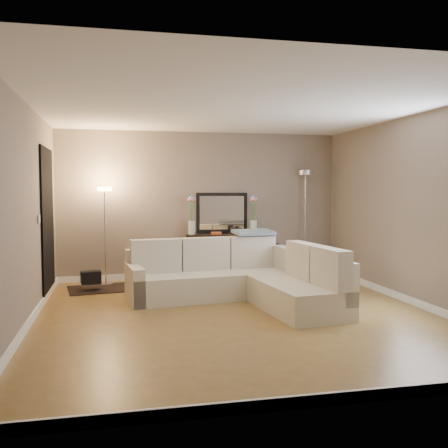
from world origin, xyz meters
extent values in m
cube|color=olive|center=(0.00, 0.00, -0.01)|extent=(5.00, 5.50, 0.01)
cube|color=white|center=(0.00, 0.00, 2.60)|extent=(5.00, 5.50, 0.01)
cube|color=gray|center=(0.00, 2.76, 1.30)|extent=(5.00, 0.02, 2.60)
cube|color=gray|center=(0.00, -2.76, 1.30)|extent=(5.00, 0.02, 2.60)
cube|color=gray|center=(-2.51, 0.00, 1.30)|extent=(0.02, 5.50, 2.60)
cube|color=gray|center=(2.51, 0.00, 1.30)|extent=(0.02, 5.50, 2.60)
cube|color=white|center=(0.00, 2.73, 0.05)|extent=(5.00, 0.03, 0.10)
cube|color=white|center=(0.00, -2.73, 0.05)|extent=(5.00, 0.03, 0.10)
cube|color=white|center=(-2.48, 0.00, 0.05)|extent=(0.03, 5.50, 0.10)
cube|color=white|center=(2.48, 0.00, 0.05)|extent=(0.03, 5.50, 0.10)
cube|color=black|center=(-2.48, 1.70, 1.10)|extent=(0.02, 1.20, 2.20)
cube|color=white|center=(-2.48, 0.85, 1.20)|extent=(0.02, 0.08, 0.12)
cube|color=beige|center=(-0.11, 1.08, 0.19)|extent=(2.52, 1.12, 0.38)
cube|color=beige|center=(-0.15, 1.40, 0.45)|extent=(2.45, 0.47, 0.53)
cube|color=beige|center=(-1.25, 0.95, 0.26)|extent=(0.26, 0.86, 0.53)
cube|color=beige|center=(0.82, 0.00, 0.19)|extent=(1.01, 1.59, 0.38)
cube|color=beige|center=(1.09, 0.46, 0.45)|extent=(0.46, 2.35, 0.53)
cube|color=beige|center=(-0.93, 1.21, 0.62)|extent=(0.75, 0.29, 0.49)
cube|color=beige|center=(-0.18, 1.30, 0.62)|extent=(0.75, 0.29, 0.49)
cube|color=beige|center=(0.56, 1.38, 0.62)|extent=(0.75, 0.29, 0.49)
cube|color=beige|center=(1.01, 0.31, 0.62)|extent=(0.28, 0.70, 0.49)
cube|color=beige|center=(1.09, -0.39, 0.62)|extent=(0.28, 0.70, 0.49)
cube|color=slate|center=(0.60, 1.40, 0.92)|extent=(0.67, 0.46, 0.08)
cube|color=black|center=(0.35, 2.53, 0.78)|extent=(1.33, 0.48, 0.04)
cube|color=black|center=(-0.26, 2.46, 0.38)|extent=(0.05, 0.05, 0.76)
cube|color=black|center=(-0.23, 2.73, 0.38)|extent=(0.05, 0.05, 0.76)
cube|color=black|center=(0.93, 2.33, 0.38)|extent=(0.05, 0.05, 0.76)
cube|color=black|center=(0.96, 2.61, 0.38)|extent=(0.05, 0.05, 0.76)
cube|color=black|center=(0.35, 2.53, 0.18)|extent=(1.24, 0.44, 0.03)
cube|color=#BF3333|center=(-0.18, 2.59, 0.29)|extent=(0.05, 0.16, 0.19)
cube|color=#3359A5|center=(-0.14, 2.58, 0.30)|extent=(0.05, 0.16, 0.21)
cube|color=gold|center=(-0.09, 2.58, 0.31)|extent=(0.06, 0.16, 0.23)
cube|color=#3F7F4C|center=(-0.04, 2.57, 0.29)|extent=(0.06, 0.16, 0.19)
cube|color=#994C99|center=(0.01, 2.57, 0.30)|extent=(0.05, 0.16, 0.21)
cube|color=orange|center=(0.05, 2.57, 0.31)|extent=(0.05, 0.16, 0.23)
cube|color=#262626|center=(0.09, 2.56, 0.29)|extent=(0.06, 0.16, 0.19)
cube|color=#4C99B2|center=(0.15, 2.56, 0.30)|extent=(0.06, 0.16, 0.21)
cube|color=#B2A58C|center=(0.19, 2.55, 0.31)|extent=(0.05, 0.16, 0.23)
cube|color=brown|center=(0.23, 2.55, 0.29)|extent=(0.05, 0.16, 0.19)
cube|color=navy|center=(0.28, 2.54, 0.30)|extent=(0.06, 0.16, 0.21)
cube|color=gold|center=(0.33, 2.54, 0.31)|extent=(0.06, 0.16, 0.23)
cube|color=black|center=(0.37, 2.70, 1.17)|extent=(0.92, 0.13, 0.72)
cube|color=white|center=(0.37, 2.68, 1.17)|extent=(0.80, 0.09, 0.60)
cube|color=#C24E22|center=(0.23, 2.52, 0.82)|extent=(0.19, 0.14, 0.04)
cube|color=black|center=(0.52, 2.47, 0.86)|extent=(0.10, 0.03, 0.13)
cube|color=black|center=(0.64, 2.45, 0.85)|extent=(0.08, 0.03, 0.11)
cylinder|color=silver|center=(-0.20, 2.59, 0.92)|extent=(0.13, 0.13, 0.24)
cylinder|color=#38722D|center=(-0.21, 2.59, 1.20)|extent=(0.10, 0.02, 0.41)
sphere|color=#E5598C|center=(-0.23, 2.59, 1.41)|extent=(0.08, 0.08, 0.07)
cylinder|color=#38722D|center=(-0.20, 2.59, 1.21)|extent=(0.06, 0.01, 0.44)
sphere|color=white|center=(-0.21, 2.59, 1.43)|extent=(0.08, 0.08, 0.07)
cylinder|color=#38722D|center=(-0.20, 2.59, 1.22)|extent=(0.01, 0.01, 0.46)
sphere|color=#598CE5|center=(-0.20, 2.59, 1.45)|extent=(0.08, 0.08, 0.07)
cylinder|color=#38722D|center=(-0.19, 2.59, 1.20)|extent=(0.05, 0.01, 0.42)
sphere|color=#E58C4C|center=(-0.18, 2.59, 1.41)|extent=(0.08, 0.08, 0.07)
cylinder|color=#38722D|center=(-0.18, 2.59, 1.21)|extent=(0.10, 0.02, 0.43)
sphere|color=#D866B2|center=(-0.16, 2.59, 1.43)|extent=(0.08, 0.08, 0.07)
cylinder|color=silver|center=(0.90, 2.48, 0.92)|extent=(0.13, 0.13, 0.24)
cylinder|color=#38722D|center=(0.88, 2.48, 1.20)|extent=(0.10, 0.02, 0.41)
sphere|color=#E5598C|center=(0.86, 2.48, 1.41)|extent=(0.08, 0.08, 0.07)
cylinder|color=#38722D|center=(0.89, 2.48, 1.21)|extent=(0.06, 0.01, 0.44)
sphere|color=white|center=(0.88, 2.48, 1.43)|extent=(0.08, 0.08, 0.07)
cylinder|color=#38722D|center=(0.90, 2.48, 1.22)|extent=(0.01, 0.01, 0.46)
sphere|color=#598CE5|center=(0.90, 2.48, 1.45)|extent=(0.08, 0.08, 0.07)
cylinder|color=#38722D|center=(0.91, 2.48, 1.20)|extent=(0.05, 0.01, 0.42)
sphere|color=#E58C4C|center=(0.92, 2.48, 1.41)|extent=(0.08, 0.08, 0.07)
cylinder|color=#38722D|center=(0.91, 2.48, 1.21)|extent=(0.10, 0.02, 0.43)
sphere|color=#D866B2|center=(0.94, 2.47, 1.43)|extent=(0.08, 0.08, 0.07)
cylinder|color=silver|center=(-1.67, 2.36, 0.01)|extent=(0.24, 0.24, 0.03)
cylinder|color=silver|center=(-1.67, 2.36, 0.79)|extent=(0.03, 0.03, 1.55)
cylinder|color=#FFBF72|center=(-1.67, 2.36, 1.59)|extent=(0.26, 0.26, 0.07)
cylinder|color=silver|center=(1.91, 2.56, 0.02)|extent=(0.32, 0.32, 0.03)
cylinder|color=silver|center=(1.91, 2.56, 0.94)|extent=(0.03, 0.03, 1.84)
cylinder|color=silver|center=(1.91, 2.56, 1.89)|extent=(0.34, 0.34, 0.08)
cube|color=black|center=(-1.71, 2.04, 0.01)|extent=(1.17, 0.95, 0.01)
cube|color=black|center=(-1.89, 1.92, 0.22)|extent=(0.33, 0.26, 0.19)
camera|label=1|loc=(-1.48, -6.05, 1.59)|focal=40.00mm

